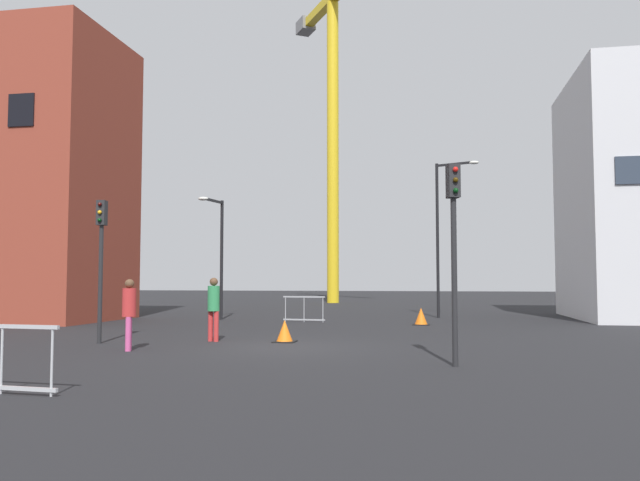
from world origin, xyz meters
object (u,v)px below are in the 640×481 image
Objects in this scene: construction_crane at (335,90)px; traffic_cone_orange at (285,332)px; streetlamp_short at (218,245)px; pedestrian_waiting at (129,309)px; traffic_cone_on_verge at (421,317)px; streetlamp_tall at (443,225)px; traffic_light_median at (454,231)px; pedestrian_walking at (214,304)px; traffic_light_corner at (101,247)px.

construction_crane is 38.60× the size of traffic_cone_orange.
pedestrian_waiting is at bearing -81.31° from streetlamp_short.
traffic_cone_on_verge is at bearing -8.98° from streetlamp_short.
streetlamp_tall is at bearing -65.76° from construction_crane.
streetlamp_tall is 1.73× the size of traffic_light_median.
streetlamp_short is (-2.07, -20.43, -12.96)m from construction_crane.
traffic_cone_on_verge is (3.69, 7.52, 0.02)m from traffic_cone_orange.
pedestrian_walking is at bearing 148.59° from traffic_light_median.
streetlamp_tall reaches higher than traffic_light_corner.
streetlamp_short is at bearing 126.52° from traffic_light_median.
construction_crane is at bearing 84.20° from streetlamp_short.
traffic_light_median is 1.04× the size of traffic_light_corner.
streetlamp_tall reaches higher than pedestrian_walking.
traffic_cone_on_verge is at bearing 94.49° from traffic_light_median.
streetlamp_tall reaches higher than traffic_cone_orange.
streetlamp_tall is (7.70, -17.10, -11.93)m from construction_crane.
construction_crane is 33.54m from traffic_cone_orange.
traffic_light_corner is 5.96× the size of traffic_cone_on_verge.
traffic_light_corner is at bearing 137.39° from pedestrian_waiting.
construction_crane is 6.06× the size of traffic_light_corner.
pedestrian_walking is 2.22m from traffic_cone_orange.
pedestrian_walking is at bearing -118.37° from streetlamp_tall.
streetlamp_tall is 1.36× the size of streetlamp_short.
pedestrian_waiting is (-7.96, 1.46, -1.75)m from traffic_light_median.
traffic_light_corner is at bearing -159.53° from pedestrian_walking.
streetlamp_short reaches higher than pedestrian_walking.
pedestrian_waiting is at bearing -124.31° from traffic_cone_on_verge.
streetlamp_tall is at bearing 69.24° from traffic_cone_orange.
pedestrian_walking is at bearing 63.97° from pedestrian_waiting.
streetlamp_tall is 16.57m from traffic_light_median.
traffic_light_corner is at bearing -125.52° from streetlamp_tall.
streetlamp_short is at bearing -95.80° from construction_crane.
construction_crane is at bearing 114.24° from streetlamp_tall.
traffic_cone_orange is (5.14, -8.91, -2.98)m from streetlamp_short.
streetlamp_short is at bearing 108.67° from pedestrian_walking.
traffic_light_corner is (-9.65, -13.51, -1.62)m from streetlamp_tall.
traffic_light_corner is at bearing -134.70° from traffic_cone_on_verge.
traffic_light_corner is (0.13, -10.18, -0.59)m from streetlamp_short.
construction_crane is 36.99m from traffic_light_median.
pedestrian_walking is 1.02× the size of pedestrian_waiting.
traffic_light_median reaches higher than pedestrian_walking.
pedestrian_walking is 2.72× the size of traffic_cone_on_verge.
pedestrian_waiting is 2.84× the size of traffic_cone_orange.
traffic_light_corner is 6.37× the size of traffic_cone_orange.
pedestrian_walking is at bearing -71.33° from streetlamp_short.
streetlamp_tall reaches higher than traffic_light_median.
traffic_cone_orange is at bearing -110.76° from streetlamp_tall.
traffic_cone_on_verge is (5.76, 7.69, -0.76)m from pedestrian_walking.
traffic_light_median is 2.34× the size of pedestrian_waiting.
streetlamp_tall reaches higher than traffic_cone_on_verge.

